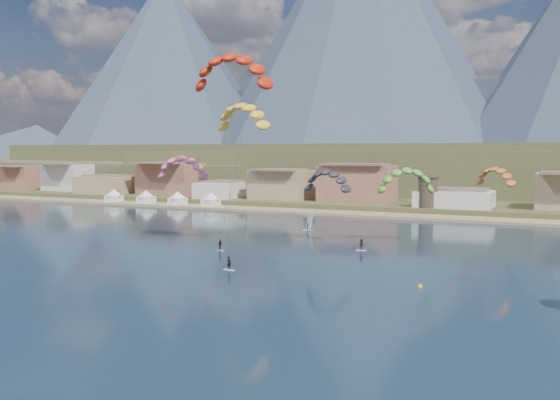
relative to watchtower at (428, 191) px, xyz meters
name	(u,v)px	position (x,y,z in m)	size (l,w,h in m)	color
ground	(146,321)	(-5.00, -114.00, -6.37)	(2400.00, 2400.00, 0.00)	black
beach	(402,216)	(-5.00, -8.00, -6.12)	(2200.00, 12.00, 0.90)	tan
land	(521,169)	(-5.00, 446.00, -6.37)	(2200.00, 900.00, 4.00)	brown
foothills	(526,169)	(17.39, 118.47, 2.71)	(940.00, 210.00, 18.00)	brown
mountain_ridge	(527,49)	(-19.60, 709.65, 143.94)	(2060.00, 480.00, 400.00)	#293344
town	(287,180)	(-45.00, 8.00, 1.63)	(400.00, 24.00, 12.00)	silver
watchtower	(428,191)	(0.00, 0.00, 0.00)	(5.82, 5.82, 8.60)	#47382D
beach_tents	(161,194)	(-81.25, -8.00, -2.66)	(43.40, 6.40, 5.00)	white
kitesurfer_red	(233,66)	(-17.27, -74.41, 24.82)	(14.97, 17.46, 35.40)	silver
kitesurfer_yellow	(243,113)	(-21.03, -64.08, 17.85)	(12.35, 13.08, 27.16)	silver
kitesurfer_green	(406,177)	(6.50, -52.09, 6.09)	(11.69, 15.69, 17.08)	silver
distant_kite_pink	(182,164)	(-33.92, -65.10, 8.36)	(11.04, 6.98, 18.16)	#262626
distant_kite_dark	(327,177)	(-7.18, -56.60, 5.96)	(10.15, 6.61, 15.80)	#262626
distant_kite_orange	(496,173)	(21.30, -42.93, 6.67)	(8.64, 7.46, 16.05)	#262626
windsurfer	(309,225)	(-17.02, -42.06, -5.17)	(2.21, 2.43, 3.79)	silver
buoy	(420,287)	(16.99, -86.87, -6.26)	(0.65, 0.65, 0.65)	gold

